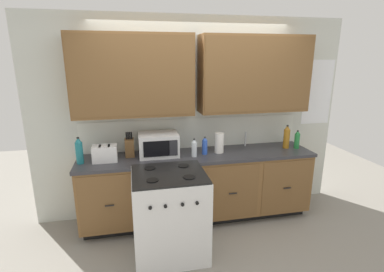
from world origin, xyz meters
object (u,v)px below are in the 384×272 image
object	(u,v)px
knife_block	(130,147)
bottle_green	(297,140)
microwave	(158,144)
toaster	(105,153)
paper_towel_roll	(219,143)
bottle_clear	(194,148)
bottle_blue	(205,146)
bottle_teal	(79,151)
stove_range	(170,214)
bottle_amber	(287,137)

from	to	relation	value
knife_block	bottle_green	bearing A→B (deg)	-3.48
microwave	toaster	distance (m)	0.64
microwave	paper_towel_roll	world-z (taller)	microwave
toaster	bottle_clear	xyz separation A→B (m)	(1.06, -0.05, 0.02)
bottle_blue	bottle_green	bearing A→B (deg)	-0.87
toaster	bottle_blue	distance (m)	1.21
bottle_green	knife_block	bearing A→B (deg)	176.52
microwave	bottle_green	bearing A→B (deg)	-3.13
microwave	bottle_green	world-z (taller)	microwave
knife_block	bottle_teal	distance (m)	0.58
bottle_blue	bottle_teal	world-z (taller)	bottle_teal
microwave	toaster	world-z (taller)	microwave
toaster	knife_block	bearing A→B (deg)	23.41
paper_towel_roll	bottle_green	xyz separation A→B (m)	(1.07, -0.05, -0.01)
microwave	stove_range	bearing A→B (deg)	-87.06
knife_block	bottle_teal	xyz separation A→B (m)	(-0.56, -0.14, 0.04)
bottle_blue	bottle_teal	size ratio (longest dim) A/B	0.72
bottle_green	bottle_teal	bearing A→B (deg)	-179.87
knife_block	bottle_blue	distance (m)	0.93
knife_block	bottle_blue	xyz separation A→B (m)	(0.92, -0.11, -0.00)
stove_range	bottle_green	size ratio (longest dim) A/B	3.83
stove_range	toaster	distance (m)	1.05
bottle_teal	bottle_amber	bearing A→B (deg)	1.15
knife_block	paper_towel_roll	bearing A→B (deg)	-4.45
microwave	bottle_blue	distance (m)	0.58
bottle_amber	bottle_clear	world-z (taller)	bottle_amber
stove_range	microwave	size ratio (longest dim) A/B	1.98
paper_towel_roll	bottle_blue	xyz separation A→B (m)	(-0.20, -0.03, -0.02)
stove_range	knife_block	world-z (taller)	knife_block
stove_range	knife_block	size ratio (longest dim) A/B	3.06
microwave	paper_towel_roll	xyz separation A→B (m)	(0.77, -0.05, -0.01)
knife_block	paper_towel_roll	world-z (taller)	knife_block
paper_towel_roll	bottle_clear	world-z (taller)	paper_towel_roll
toaster	paper_towel_roll	size ratio (longest dim) A/B	1.08
bottle_green	bottle_clear	distance (m)	1.42
knife_block	paper_towel_roll	distance (m)	1.12
toaster	bottle_blue	bearing A→B (deg)	0.43
stove_range	bottle_green	world-z (taller)	bottle_green
paper_towel_roll	bottle_amber	size ratio (longest dim) A/B	0.83
knife_block	bottle_clear	distance (m)	0.79
bottle_amber	bottle_teal	size ratio (longest dim) A/B	1.01
paper_towel_roll	bottle_teal	size ratio (longest dim) A/B	0.83
bottle_green	bottle_clear	bearing A→B (deg)	-178.37
toaster	paper_towel_roll	bearing A→B (deg)	1.46
bottle_clear	bottle_amber	bearing A→B (deg)	3.85
paper_towel_roll	bottle_green	bearing A→B (deg)	-2.46
toaster	stove_range	bearing A→B (deg)	-42.09
stove_range	bottle_amber	xyz separation A→B (m)	(1.67, 0.64, 0.58)
microwave	knife_block	xyz separation A→B (m)	(-0.35, 0.03, -0.02)
bottle_green	bottle_blue	bearing A→B (deg)	179.13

